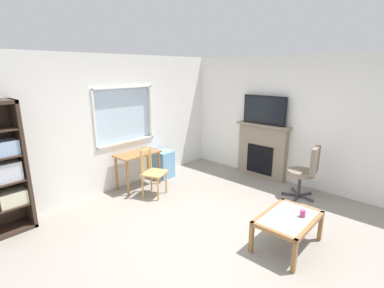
{
  "coord_description": "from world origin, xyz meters",
  "views": [
    {
      "loc": [
        -2.87,
        -2.26,
        2.34
      ],
      "look_at": [
        0.32,
        0.65,
        1.18
      ],
      "focal_mm": 26.33,
      "sensor_mm": 36.0,
      "label": 1
    }
  ],
  "objects_px": {
    "fireplace": "(262,151)",
    "sippy_cup": "(303,213)",
    "plastic_drawer_unit": "(163,164)",
    "office_chair": "(306,170)",
    "tv": "(264,110)",
    "coffee_table": "(288,221)",
    "desk_under_window": "(138,159)",
    "wooden_chair": "(152,172)"
  },
  "relations": [
    {
      "from": "fireplace",
      "to": "sippy_cup",
      "type": "xyz_separation_m",
      "value": [
        -1.94,
        -1.67,
        -0.11
      ]
    },
    {
      "from": "plastic_drawer_unit",
      "to": "office_chair",
      "type": "xyz_separation_m",
      "value": [
        1.03,
        -2.73,
        0.26
      ]
    },
    {
      "from": "tv",
      "to": "coffee_table",
      "type": "distance_m",
      "value": 2.79
    },
    {
      "from": "plastic_drawer_unit",
      "to": "coffee_table",
      "type": "height_order",
      "value": "plastic_drawer_unit"
    },
    {
      "from": "sippy_cup",
      "to": "desk_under_window",
      "type": "bearing_deg",
      "value": 94.29
    },
    {
      "from": "fireplace",
      "to": "tv",
      "type": "relative_size",
      "value": 1.23
    },
    {
      "from": "plastic_drawer_unit",
      "to": "desk_under_window",
      "type": "bearing_deg",
      "value": -175.98
    },
    {
      "from": "wooden_chair",
      "to": "coffee_table",
      "type": "height_order",
      "value": "wooden_chair"
    },
    {
      "from": "fireplace",
      "to": "plastic_drawer_unit",
      "type": "bearing_deg",
      "value": 132.68
    },
    {
      "from": "office_chair",
      "to": "sippy_cup",
      "type": "relative_size",
      "value": 11.11
    },
    {
      "from": "wooden_chair",
      "to": "sippy_cup",
      "type": "relative_size",
      "value": 10.0
    },
    {
      "from": "desk_under_window",
      "to": "plastic_drawer_unit",
      "type": "xyz_separation_m",
      "value": [
        0.71,
        0.05,
        -0.3
      ]
    },
    {
      "from": "fireplace",
      "to": "coffee_table",
      "type": "height_order",
      "value": "fireplace"
    },
    {
      "from": "plastic_drawer_unit",
      "to": "tv",
      "type": "bearing_deg",
      "value": -47.68
    },
    {
      "from": "desk_under_window",
      "to": "tv",
      "type": "distance_m",
      "value": 2.81
    },
    {
      "from": "desk_under_window",
      "to": "wooden_chair",
      "type": "height_order",
      "value": "wooden_chair"
    },
    {
      "from": "wooden_chair",
      "to": "fireplace",
      "type": "relative_size",
      "value": 0.75
    },
    {
      "from": "plastic_drawer_unit",
      "to": "office_chair",
      "type": "bearing_deg",
      "value": -69.31
    },
    {
      "from": "coffee_table",
      "to": "plastic_drawer_unit",
      "type": "bearing_deg",
      "value": 79.27
    },
    {
      "from": "desk_under_window",
      "to": "office_chair",
      "type": "relative_size",
      "value": 0.88
    },
    {
      "from": "wooden_chair",
      "to": "desk_under_window",
      "type": "bearing_deg",
      "value": 82.99
    },
    {
      "from": "sippy_cup",
      "to": "tv",
      "type": "bearing_deg",
      "value": 40.95
    },
    {
      "from": "desk_under_window",
      "to": "office_chair",
      "type": "distance_m",
      "value": 3.2
    },
    {
      "from": "desk_under_window",
      "to": "fireplace",
      "type": "bearing_deg",
      "value": -35.32
    },
    {
      "from": "wooden_chair",
      "to": "tv",
      "type": "bearing_deg",
      "value": -24.83
    },
    {
      "from": "tv",
      "to": "coffee_table",
      "type": "height_order",
      "value": "tv"
    },
    {
      "from": "plastic_drawer_unit",
      "to": "sippy_cup",
      "type": "xyz_separation_m",
      "value": [
        -0.47,
        -3.27,
        0.19
      ]
    },
    {
      "from": "wooden_chair",
      "to": "office_chair",
      "type": "height_order",
      "value": "office_chair"
    },
    {
      "from": "plastic_drawer_unit",
      "to": "office_chair",
      "type": "height_order",
      "value": "office_chair"
    },
    {
      "from": "wooden_chair",
      "to": "tv",
      "type": "xyz_separation_m",
      "value": [
        2.23,
        -1.03,
        1.03
      ]
    },
    {
      "from": "fireplace",
      "to": "office_chair",
      "type": "relative_size",
      "value": 1.19
    },
    {
      "from": "plastic_drawer_unit",
      "to": "coffee_table",
      "type": "bearing_deg",
      "value": -100.73
    },
    {
      "from": "desk_under_window",
      "to": "wooden_chair",
      "type": "xyz_separation_m",
      "value": [
        -0.06,
        -0.52,
        -0.13
      ]
    },
    {
      "from": "tv",
      "to": "fireplace",
      "type": "bearing_deg",
      "value": 0.0
    },
    {
      "from": "plastic_drawer_unit",
      "to": "sippy_cup",
      "type": "bearing_deg",
      "value": -98.17
    },
    {
      "from": "tv",
      "to": "office_chair",
      "type": "height_order",
      "value": "tv"
    },
    {
      "from": "desk_under_window",
      "to": "wooden_chair",
      "type": "bearing_deg",
      "value": -97.01
    },
    {
      "from": "tv",
      "to": "office_chair",
      "type": "xyz_separation_m",
      "value": [
        -0.42,
        -1.13,
        -0.94
      ]
    },
    {
      "from": "coffee_table",
      "to": "desk_under_window",
      "type": "bearing_deg",
      "value": 92.17
    },
    {
      "from": "wooden_chair",
      "to": "coffee_table",
      "type": "distance_m",
      "value": 2.58
    },
    {
      "from": "desk_under_window",
      "to": "tv",
      "type": "bearing_deg",
      "value": -35.55
    },
    {
      "from": "wooden_chair",
      "to": "plastic_drawer_unit",
      "type": "bearing_deg",
      "value": 36.18
    }
  ]
}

